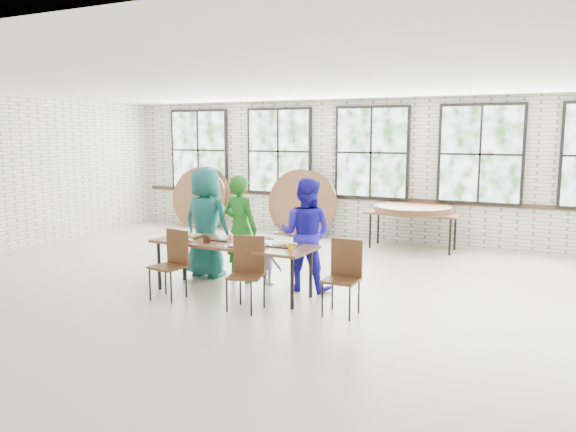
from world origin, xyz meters
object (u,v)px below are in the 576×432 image
dining_table (233,246)px  storage_table (413,215)px  chair_near_left (173,258)px  chair_near_right (247,266)px

dining_table → storage_table: size_ratio=1.34×
dining_table → chair_near_left: 0.85m
storage_table → chair_near_left: bearing=-114.3°
dining_table → chair_near_right: size_ratio=2.55×
dining_table → chair_near_right: bearing=-41.5°
chair_near_left → chair_near_right: 1.18m
chair_near_right → chair_near_left: bearing=167.0°
dining_table → storage_table: (1.55, 4.23, -0.00)m
chair_near_left → storage_table: (2.20, 4.76, 0.13)m
chair_near_right → storage_table: size_ratio=0.53×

